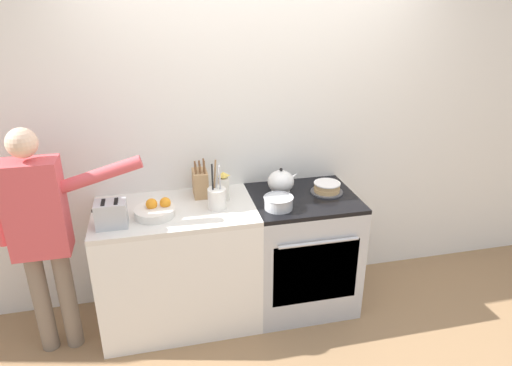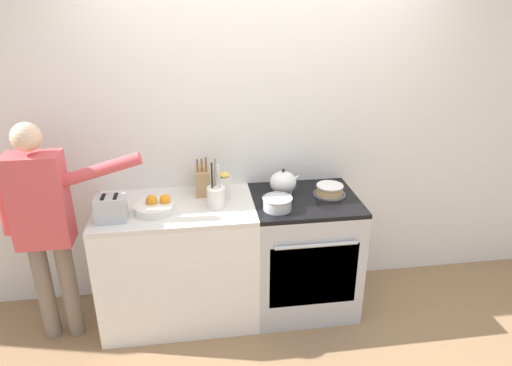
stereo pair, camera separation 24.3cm
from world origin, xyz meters
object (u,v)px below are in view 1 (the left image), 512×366
at_px(knife_block, 200,183).
at_px(toaster, 111,214).
at_px(stove_range, 301,250).
at_px(layer_cake, 327,188).
at_px(tea_kettle, 281,182).
at_px(mixing_bowl, 279,202).
at_px(utensil_crock, 217,198).
at_px(milk_carton, 223,186).
at_px(fruit_bowl, 155,211).
at_px(person_baker, 41,227).

height_order(knife_block, toaster, knife_block).
xyz_separation_m(stove_range, layer_cake, (0.18, 0.03, 0.48)).
height_order(tea_kettle, toaster, tea_kettle).
bearing_deg(knife_block, mixing_bowl, -34.47).
height_order(utensil_crock, milk_carton, utensil_crock).
relative_size(mixing_bowl, milk_carton, 0.98).
bearing_deg(stove_range, tea_kettle, 140.67).
height_order(mixing_bowl, milk_carton, milk_carton).
bearing_deg(knife_block, milk_carton, -35.46).
relative_size(knife_block, fruit_bowl, 1.05).
bearing_deg(toaster, utensil_crock, 8.49).
xyz_separation_m(layer_cake, toaster, (-1.49, -0.18, 0.05)).
relative_size(stove_range, layer_cake, 3.81).
height_order(fruit_bowl, person_baker, person_baker).
xyz_separation_m(tea_kettle, knife_block, (-0.58, 0.07, 0.02)).
distance_m(layer_cake, person_baker, 1.92).
xyz_separation_m(stove_range, milk_carton, (-0.57, 0.08, 0.55)).
bearing_deg(knife_block, tea_kettle, -7.17).
bearing_deg(knife_block, toaster, -150.37).
bearing_deg(person_baker, tea_kettle, 7.28).
relative_size(tea_kettle, utensil_crock, 0.69).
relative_size(layer_cake, milk_carton, 1.14).
height_order(mixing_bowl, fruit_bowl, fruit_bowl).
height_order(stove_range, layer_cake, layer_cake).
xyz_separation_m(stove_range, knife_block, (-0.72, 0.19, 0.54)).
relative_size(knife_block, utensil_crock, 0.82).
xyz_separation_m(stove_range, mixing_bowl, (-0.23, -0.15, 0.49)).
bearing_deg(utensil_crock, milk_carton, 62.83).
xyz_separation_m(tea_kettle, utensil_crock, (-0.50, -0.16, -0.00)).
height_order(stove_range, tea_kettle, tea_kettle).
xyz_separation_m(stove_range, toaster, (-1.31, -0.15, 0.53)).
xyz_separation_m(fruit_bowl, person_baker, (-0.69, -0.05, -0.01)).
xyz_separation_m(mixing_bowl, milk_carton, (-0.34, 0.23, 0.05)).
distance_m(tea_kettle, toaster, 1.20).
relative_size(milk_carton, person_baker, 0.13).
bearing_deg(mixing_bowl, knife_block, 145.53).
distance_m(knife_block, fruit_bowl, 0.42).
xyz_separation_m(layer_cake, utensil_crock, (-0.82, -0.08, 0.04)).
bearing_deg(fruit_bowl, toaster, -162.58).
relative_size(stove_range, tea_kettle, 3.83).
height_order(knife_block, milk_carton, knife_block).
bearing_deg(mixing_bowl, layer_cake, 22.81).
xyz_separation_m(tea_kettle, toaster, (-1.17, -0.26, 0.00)).
distance_m(mixing_bowl, person_baker, 1.50).
distance_m(mixing_bowl, toaster, 1.08).
bearing_deg(person_baker, milk_carton, 8.56).
bearing_deg(milk_carton, knife_block, 144.54).
bearing_deg(layer_cake, fruit_bowl, -175.63).
height_order(tea_kettle, milk_carton, milk_carton).
height_order(stove_range, mixing_bowl, mixing_bowl).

